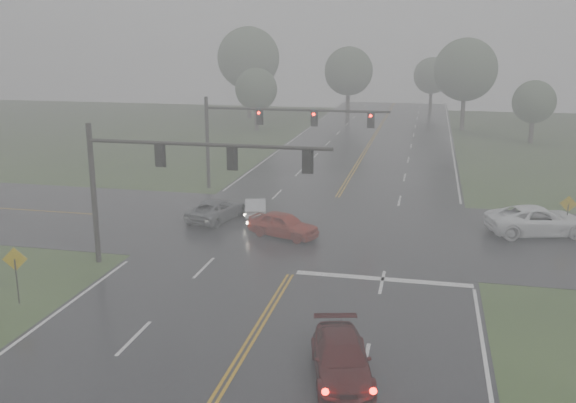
% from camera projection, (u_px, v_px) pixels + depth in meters
% --- Properties ---
extents(main_road, '(18.00, 160.00, 0.02)m').
position_uv_depth(main_road, '(312.00, 239.00, 37.27)').
color(main_road, black).
rests_on(main_road, ground).
extents(cross_street, '(120.00, 14.00, 0.02)m').
position_uv_depth(cross_street, '(318.00, 229.00, 39.16)').
color(cross_street, black).
rests_on(cross_street, ground).
extents(stop_bar, '(8.50, 0.50, 0.01)m').
position_uv_depth(stop_bar, '(383.00, 280.00, 31.03)').
color(stop_bar, silver).
rests_on(stop_bar, ground).
extents(sedan_maroon, '(3.01, 5.05, 1.37)m').
position_uv_depth(sedan_maroon, '(341.00, 377.00, 22.15)').
color(sedan_maroon, '#3E0B0B').
rests_on(sedan_maroon, ground).
extents(sedan_red, '(4.62, 3.07, 1.46)m').
position_uv_depth(sedan_red, '(283.00, 237.00, 37.64)').
color(sedan_red, '#9F1B0E').
rests_on(sedan_red, ground).
extents(sedan_silver, '(2.24, 3.96, 1.24)m').
position_uv_depth(sedan_silver, '(256.00, 217.00, 41.86)').
color(sedan_silver, '#B7BAC0').
rests_on(sedan_silver, ground).
extents(car_grey, '(3.22, 5.14, 1.32)m').
position_uv_depth(car_grey, '(217.00, 220.00, 41.05)').
color(car_grey, '#515458').
rests_on(car_grey, ground).
extents(pickup_white, '(6.60, 4.34, 1.69)m').
position_uv_depth(pickup_white, '(537.00, 234.00, 38.08)').
color(pickup_white, white).
rests_on(pickup_white, ground).
extents(signal_gantry_near, '(12.41, 0.32, 7.26)m').
position_uv_depth(signal_gantry_near, '(162.00, 170.00, 31.45)').
color(signal_gantry_near, black).
rests_on(signal_gantry_near, ground).
extents(signal_gantry_far, '(13.88, 0.36, 7.02)m').
position_uv_depth(signal_gantry_far, '(263.00, 126.00, 47.65)').
color(signal_gantry_far, black).
rests_on(signal_gantry_far, ground).
extents(sign_diamond_west, '(1.05, 0.32, 2.59)m').
position_uv_depth(sign_diamond_west, '(15.00, 266.00, 27.85)').
color(sign_diamond_west, black).
rests_on(sign_diamond_west, ground).
extents(sign_diamond_east, '(0.97, 0.19, 2.35)m').
position_uv_depth(sign_diamond_east, '(568.00, 208.00, 37.75)').
color(sign_diamond_east, black).
rests_on(sign_diamond_east, ground).
extents(tree_nw_a, '(5.22, 5.22, 7.67)m').
position_uv_depth(tree_nw_a, '(256.00, 89.00, 79.05)').
color(tree_nw_a, '#2D251D').
rests_on(tree_nw_a, ground).
extents(tree_ne_a, '(7.68, 7.68, 11.28)m').
position_uv_depth(tree_ne_a, '(466.00, 70.00, 78.41)').
color(tree_ne_a, '#2D251D').
rests_on(tree_ne_a, ground).
extents(tree_n_mid, '(6.85, 6.85, 10.05)m').
position_uv_depth(tree_n_mid, '(349.00, 71.00, 90.30)').
color(tree_n_mid, '#2D251D').
rests_on(tree_n_mid, ground).
extents(tree_e_near, '(4.66, 4.66, 6.84)m').
position_uv_depth(tree_e_near, '(534.00, 102.00, 69.56)').
color(tree_e_near, '#2D251D').
rests_on(tree_e_near, ground).
extents(tree_nw_b, '(8.70, 8.70, 12.78)m').
position_uv_depth(tree_nw_b, '(248.00, 58.00, 89.66)').
color(tree_nw_b, '#2D251D').
rests_on(tree_nw_b, ground).
extents(tree_n_far, '(5.65, 5.65, 8.30)m').
position_uv_depth(tree_n_far, '(432.00, 76.00, 99.63)').
color(tree_n_far, '#2D251D').
rests_on(tree_n_far, ground).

